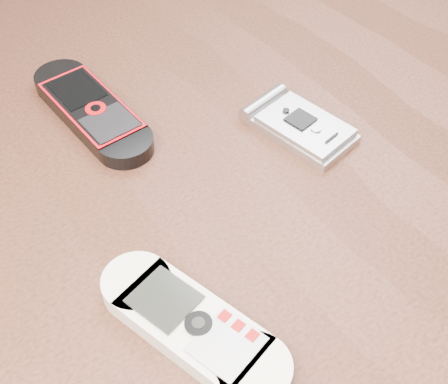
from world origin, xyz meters
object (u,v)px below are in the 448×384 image
(table, at_px, (220,279))
(nokia_white, at_px, (192,325))
(motorola_razr, at_px, (302,126))
(nokia_black_red, at_px, (91,110))

(table, distance_m, nokia_white, 0.16)
(table, relative_size, motorola_razr, 12.01)
(table, height_order, nokia_white, nokia_white)
(nokia_white, xyz_separation_m, motorola_razr, (0.19, 0.11, -0.00))
(table, bearing_deg, nokia_white, -134.08)
(nokia_white, xyz_separation_m, nokia_black_red, (0.05, 0.23, -0.00))
(motorola_razr, bearing_deg, nokia_white, -160.13)
(nokia_white, distance_m, motorola_razr, 0.22)
(table, distance_m, motorola_razr, 0.16)
(nokia_white, bearing_deg, table, 30.39)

